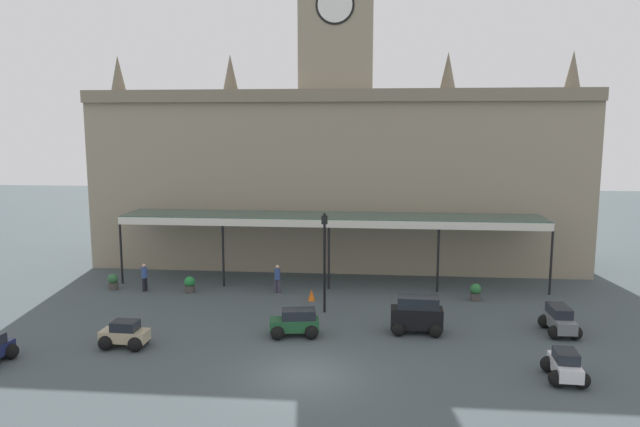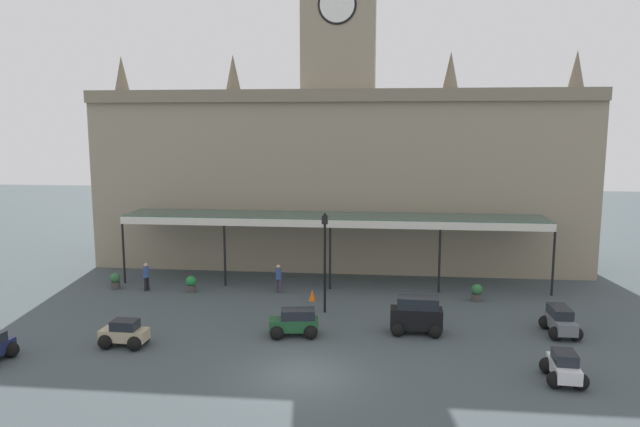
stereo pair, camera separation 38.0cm
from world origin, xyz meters
name	(u,v)px [view 1 (the left image)]	position (x,y,z in m)	size (l,w,h in m)	color
ground_plane	(304,376)	(0.00, 0.00, 0.00)	(140.00, 140.00, 0.00)	#414B4E
station_building	(337,166)	(0.00, 19.35, 6.88)	(33.09, 7.00, 21.46)	gray
entrance_canopy	(331,218)	(0.00, 13.63, 4.09)	(25.71, 3.26, 4.25)	#38564C
car_green_estate	(295,324)	(-0.92, 4.30, 0.56)	(2.36, 1.78, 1.27)	#1E512D
car_white_sedan	(565,367)	(9.99, 0.55, 0.50)	(1.59, 2.10, 1.19)	silver
car_black_van	(417,317)	(4.70, 5.20, 0.81)	(2.42, 1.63, 1.77)	black
car_grey_estate	(559,322)	(11.37, 5.83, 0.56)	(1.58, 2.27, 1.27)	slate
car_beige_sedan	(125,336)	(-8.18, 2.23, 0.50)	(2.08, 1.56, 1.19)	tan
pedestrian_crossing_forecourt	(277,278)	(-2.90, 11.22, 0.91)	(0.39, 0.34, 1.67)	#3F384C
pedestrian_beside_cars	(144,276)	(-10.73, 10.82, 0.91)	(0.34, 0.38, 1.67)	black
victorian_lamppost	(325,251)	(0.13, 7.92, 3.24)	(0.30, 0.30, 5.25)	black
traffic_cone	(311,295)	(-0.77, 9.90, 0.33)	(0.40, 0.40, 0.65)	orange
planter_near_kerb	(113,281)	(-12.77, 11.05, 0.49)	(0.60, 0.60, 0.96)	#47423D
planter_by_canopy	(190,284)	(-8.02, 10.82, 0.49)	(0.60, 0.60, 0.96)	#47423D
planter_forecourt_centre	(476,292)	(8.33, 10.79, 0.49)	(0.60, 0.60, 0.96)	#47423D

